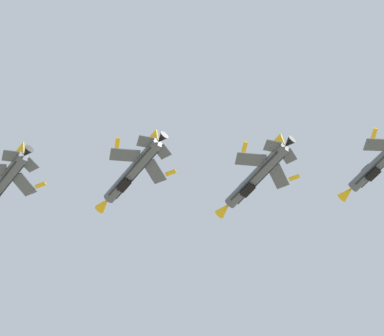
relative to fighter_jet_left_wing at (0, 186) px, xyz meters
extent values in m
cylinder|color=#4C5666|center=(0.16, -0.23, 0.00)|extent=(8.36, 10.75, 1.70)
cube|color=#232833|center=(0.25, -0.17, -0.46)|extent=(7.08, 9.07, 0.71)
cone|color=black|center=(4.09, -5.72, 0.00)|extent=(2.04, 2.09, 1.36)
cube|color=#4C5666|center=(3.25, -0.14, 0.49)|extent=(3.55, 4.55, 1.13)
cube|color=yellow|center=(5.56, 0.15, 0.96)|extent=(1.70, 1.25, 0.36)
cube|color=#4C5666|center=(1.92, -5.24, -0.34)|extent=(2.52, 2.16, 0.65)
cube|color=#4C5666|center=(4.34, -3.51, 0.34)|extent=(2.60, 2.75, 0.65)
cube|color=yellow|center=(2.63, -4.37, 1.76)|extent=(2.14, 2.57, 2.58)
cylinder|color=#4C5666|center=(18.62, -2.02, 2.19)|extent=(8.36, 10.75, 1.70)
cube|color=#232833|center=(18.68, -1.98, 1.73)|extent=(7.07, 9.07, 0.62)
cone|color=yellow|center=(14.47, 3.79, 2.19)|extent=(2.67, 2.86, 1.56)
cone|color=black|center=(22.55, -7.52, 2.19)|extent=(2.04, 2.09, 1.36)
ellipsoid|color=#192333|center=(17.01, 0.07, 2.82)|extent=(2.88, 3.33, 1.26)
cube|color=black|center=(17.47, -0.19, 1.39)|extent=(2.27, 2.50, 1.00)
cube|color=#4C5666|center=(17.53, -4.91, 1.70)|extent=(4.39, 2.43, 0.84)
cube|color=yellow|center=(16.49, -7.03, 1.38)|extent=(0.79, 1.66, 0.32)
cube|color=#4C5666|center=(21.73, -1.91, 2.50)|extent=(3.56, 4.59, 0.84)
cube|color=yellow|center=(24.07, -1.62, 2.82)|extent=(1.69, 1.24, 0.32)
cube|color=#4C5666|center=(20.36, -7.05, 1.95)|extent=(2.54, 2.17, 0.49)
cube|color=#4C5666|center=(22.81, -5.30, 2.42)|extent=(2.61, 2.77, 0.49)
cube|color=yellow|center=(21.19, -6.09, 3.98)|extent=(2.00, 2.46, 2.60)
cylinder|color=#4C5666|center=(36.17, -3.13, 0.41)|extent=(8.36, 10.75, 1.70)
cube|color=#232833|center=(36.22, -3.09, -0.05)|extent=(7.07, 9.07, 0.60)
cone|color=yellow|center=(32.01, 2.69, 0.41)|extent=(2.67, 2.86, 1.56)
cone|color=black|center=(40.09, -8.62, 0.41)|extent=(2.04, 2.09, 1.36)
ellipsoid|color=#192333|center=(34.56, -1.04, 1.04)|extent=(2.87, 3.33, 1.25)
cube|color=black|center=(35.01, -1.31, -0.39)|extent=(2.26, 2.49, 0.99)
cube|color=#4C5666|center=(35.07, -6.02, -0.04)|extent=(4.40, 2.43, 0.79)
cube|color=yellow|center=(34.03, -8.14, -0.34)|extent=(0.79, 1.66, 0.32)
cube|color=#4C5666|center=(39.28, -3.02, 0.70)|extent=(3.57, 4.59, 0.79)
cube|color=yellow|center=(41.62, -2.72, 1.00)|extent=(1.69, 1.24, 0.32)
cube|color=#4C5666|center=(37.90, -8.16, 0.20)|extent=(2.54, 2.17, 0.47)
cube|color=#4C5666|center=(40.36, -6.40, 0.63)|extent=(2.62, 2.77, 0.47)
cube|color=yellow|center=(38.75, -7.19, 2.20)|extent=(1.97, 2.45, 2.60)
cylinder|color=#4C5666|center=(54.36, -4.46, 3.97)|extent=(8.36, 10.75, 1.70)
cube|color=#232833|center=(54.45, -4.39, 3.51)|extent=(7.08, 9.07, 0.73)
cone|color=yellow|center=(50.21, 1.36, 3.97)|extent=(2.67, 2.86, 1.56)
ellipsoid|color=#192333|center=(52.71, -2.39, 4.59)|extent=(2.94, 3.38, 1.33)
cube|color=black|center=(53.26, -2.59, 3.18)|extent=(2.31, 2.53, 1.08)
cube|color=#4C5666|center=(53.31, -7.31, 3.27)|extent=(4.34, 2.43, 1.19)
cube|color=yellow|center=(52.30, -9.41, 2.77)|extent=(0.81, 1.66, 0.37)
camera|label=1|loc=(24.28, -63.83, -98.69)|focal=77.47mm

